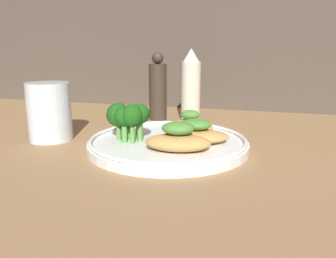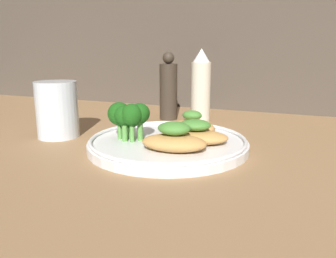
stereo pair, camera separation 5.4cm
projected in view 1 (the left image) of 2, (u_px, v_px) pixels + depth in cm
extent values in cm
cube|color=#936D47|center=(168.00, 151.00, 55.43)|extent=(180.00, 180.00, 1.00)
cylinder|color=white|center=(168.00, 145.00, 55.15)|extent=(26.79, 26.79, 1.40)
torus|color=white|center=(168.00, 139.00, 54.91)|extent=(26.19, 26.19, 0.60)
ellipsoid|color=tan|center=(178.00, 143.00, 49.24)|extent=(10.63, 7.03, 2.51)
ellipsoid|color=#478433|center=(178.00, 128.00, 48.72)|extent=(5.43, 4.59, 1.96)
ellipsoid|color=tan|center=(195.00, 136.00, 53.31)|extent=(11.71, 7.95, 2.20)
ellipsoid|color=#478433|center=(196.00, 125.00, 52.84)|extent=(5.78, 5.00, 1.77)
ellipsoid|color=tan|center=(190.00, 128.00, 57.96)|extent=(8.25, 6.09, 2.88)
ellipsoid|color=#478433|center=(190.00, 115.00, 57.43)|extent=(3.46, 2.78, 1.71)
cylinder|color=#569942|center=(140.00, 131.00, 54.28)|extent=(0.94, 0.94, 3.46)
sphere|color=#195114|center=(140.00, 114.00, 53.60)|extent=(3.37, 3.37, 3.37)
cylinder|color=#569942|center=(138.00, 131.00, 55.81)|extent=(0.73, 0.73, 2.85)
sphere|color=#195114|center=(137.00, 116.00, 55.21)|extent=(3.25, 3.25, 3.25)
cylinder|color=#569942|center=(130.00, 133.00, 55.64)|extent=(1.03, 1.03, 2.29)
sphere|color=#195114|center=(129.00, 119.00, 55.11)|extent=(3.25, 3.25, 3.25)
cylinder|color=#569942|center=(119.00, 132.00, 54.90)|extent=(0.75, 0.75, 3.00)
sphere|color=#195114|center=(118.00, 115.00, 54.23)|extent=(3.93, 3.93, 3.93)
cylinder|color=#569942|center=(125.00, 133.00, 53.60)|extent=(0.90, 0.90, 3.24)
sphere|color=#195114|center=(124.00, 116.00, 52.95)|extent=(3.25, 3.25, 3.25)
cylinder|color=#569942|center=(132.00, 133.00, 53.18)|extent=(0.78, 0.78, 3.33)
sphere|color=#195114|center=(132.00, 115.00, 52.49)|extent=(3.60, 3.60, 3.60)
cylinder|color=beige|center=(191.00, 92.00, 75.18)|extent=(4.45, 4.45, 13.61)
cone|color=white|center=(191.00, 55.00, 73.23)|extent=(3.78, 3.78, 2.99)
cylinder|color=#382D23|center=(158.00, 92.00, 77.37)|extent=(4.18, 4.18, 13.10)
sphere|color=#382D23|center=(158.00, 58.00, 75.52)|extent=(2.72, 2.72, 2.72)
cylinder|color=silver|center=(49.00, 112.00, 59.63)|extent=(7.78, 7.78, 10.57)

